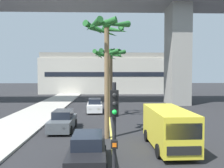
% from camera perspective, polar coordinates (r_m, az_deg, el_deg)
% --- Properties ---
extents(sidewalk_left, '(4.80, 80.00, 0.15)m').
position_cam_1_polar(sidewalk_left, '(18.87, -25.80, -11.13)').
color(sidewalk_left, '#ADA89E').
rests_on(sidewalk_left, ground).
extents(lane_stripe_center, '(0.14, 56.00, 0.01)m').
position_cam_1_polar(lane_stripe_center, '(25.14, -0.71, -7.66)').
color(lane_stripe_center, '#DBCC4C').
rests_on(lane_stripe_center, ground).
extents(bridge_overpass, '(78.12, 8.00, 18.52)m').
position_cam_1_polar(bridge_overpass, '(35.45, 0.68, 19.61)').
color(bridge_overpass, gray).
rests_on(bridge_overpass, ground).
extents(pier_building_backdrop, '(29.74, 8.04, 9.08)m').
position_cam_1_polar(pier_building_backdrop, '(54.16, -1.29, 2.55)').
color(pier_building_backdrop, beige).
rests_on(pier_building_backdrop, ground).
extents(car_queue_front, '(1.89, 4.13, 1.56)m').
position_cam_1_polar(car_queue_front, '(11.63, -6.04, -16.20)').
color(car_queue_front, black).
rests_on(car_queue_front, ground).
extents(car_queue_second, '(1.95, 4.16, 1.56)m').
position_cam_1_polar(car_queue_second, '(27.21, -4.28, -5.36)').
color(car_queue_second, white).
rests_on(car_queue_second, ground).
extents(car_queue_third, '(1.87, 4.12, 1.56)m').
position_cam_1_polar(car_queue_third, '(18.91, -11.98, -8.91)').
color(car_queue_third, '#4C5156').
rests_on(car_queue_third, ground).
extents(delivery_van, '(2.25, 5.29, 2.36)m').
position_cam_1_polar(delivery_van, '(14.39, 13.65, -10.25)').
color(delivery_van, yellow).
rests_on(delivery_van, ground).
extents(traffic_light_median_near, '(0.24, 0.37, 4.20)m').
position_cam_1_polar(traffic_light_median_near, '(6.94, 0.55, -11.96)').
color(traffic_light_median_near, black).
rests_on(traffic_light_median_near, ground).
extents(palm_tree_near_median, '(2.83, 2.84, 7.70)m').
position_cam_1_polar(palm_tree_near_median, '(33.96, -1.56, 5.95)').
color(palm_tree_near_median, brown).
rests_on(palm_tree_near_median, ground).
extents(palm_tree_mid_median, '(3.42, 3.56, 7.00)m').
position_cam_1_polar(palm_tree_mid_median, '(23.82, -0.78, 5.36)').
color(palm_tree_mid_median, brown).
rests_on(palm_tree_mid_median, ground).
extents(palm_tree_far_median, '(3.26, 3.29, 8.11)m').
position_cam_1_polar(palm_tree_far_median, '(16.02, -1.30, 10.91)').
color(palm_tree_far_median, brown).
rests_on(palm_tree_far_median, ground).
extents(palm_tree_farthest_median, '(3.63, 3.62, 8.77)m').
position_cam_1_polar(palm_tree_farthest_median, '(40.21, -0.20, 6.20)').
color(palm_tree_farthest_median, brown).
rests_on(palm_tree_farthest_median, ground).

